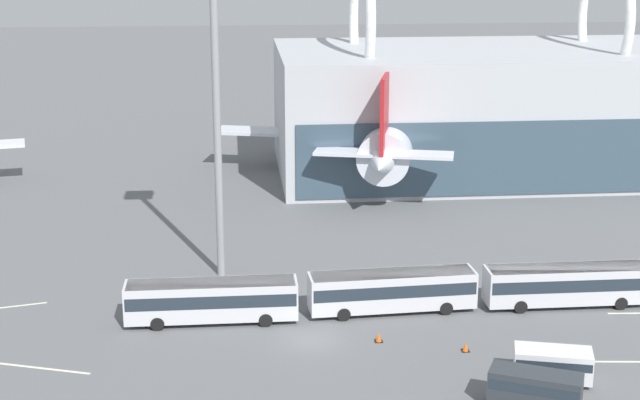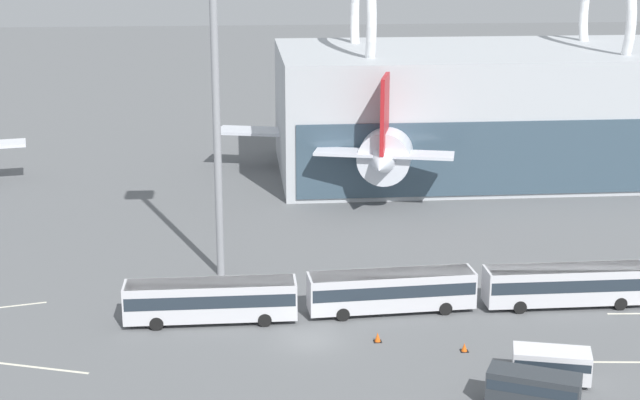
{
  "view_description": "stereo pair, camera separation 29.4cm",
  "coord_description": "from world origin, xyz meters",
  "px_view_note": "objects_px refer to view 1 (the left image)",
  "views": [
    {
      "loc": [
        -5.11,
        -63.09,
        28.2
      ],
      "look_at": [
        2.58,
        21.9,
        4.0
      ],
      "focal_mm": 55.0,
      "sensor_mm": 36.0,
      "label": 1
    },
    {
      "loc": [
        -4.81,
        -63.11,
        28.2
      ],
      "look_at": [
        2.58,
        21.9,
        4.0
      ],
      "focal_mm": 55.0,
      "sensor_mm": 36.0,
      "label": 2
    }
  ],
  "objects_px": {
    "shuttle_bus_1": "(392,289)",
    "service_van_crossing": "(535,387)",
    "shuttle_bus_0": "(211,299)",
    "traffic_cone_0": "(465,347)",
    "airliner_at_gate_far": "(397,126)",
    "floodlight_mast": "(215,56)",
    "traffic_cone_1": "(379,337)",
    "service_van_foreground": "(553,363)",
    "shuttle_bus_2": "(567,283)"
  },
  "relations": [
    {
      "from": "floodlight_mast",
      "to": "traffic_cone_0",
      "type": "xyz_separation_m",
      "value": [
        16.72,
        -16.69,
        -17.88
      ]
    },
    {
      "from": "airliner_at_gate_far",
      "to": "service_van_foreground",
      "type": "distance_m",
      "value": 55.74
    },
    {
      "from": "service_van_foreground",
      "to": "traffic_cone_0",
      "type": "xyz_separation_m",
      "value": [
        -4.43,
        5.0,
        -1.0
      ]
    },
    {
      "from": "shuttle_bus_0",
      "to": "service_van_foreground",
      "type": "height_order",
      "value": "shuttle_bus_0"
    },
    {
      "from": "airliner_at_gate_far",
      "to": "shuttle_bus_1",
      "type": "relative_size",
      "value": 3.46
    },
    {
      "from": "service_van_crossing",
      "to": "traffic_cone_0",
      "type": "xyz_separation_m",
      "value": [
        -2.2,
        8.48,
        -1.12
      ]
    },
    {
      "from": "airliner_at_gate_far",
      "to": "traffic_cone_0",
      "type": "xyz_separation_m",
      "value": [
        -3.62,
        -50.59,
        -5.02
      ]
    },
    {
      "from": "shuttle_bus_2",
      "to": "service_van_foreground",
      "type": "relative_size",
      "value": 2.38
    },
    {
      "from": "shuttle_bus_1",
      "to": "shuttle_bus_2",
      "type": "distance_m",
      "value": 13.44
    },
    {
      "from": "service_van_crossing",
      "to": "service_van_foreground",
      "type": "bearing_deg",
      "value": 82.61
    },
    {
      "from": "airliner_at_gate_far",
      "to": "traffic_cone_0",
      "type": "relative_size",
      "value": 74.68
    },
    {
      "from": "shuttle_bus_2",
      "to": "traffic_cone_1",
      "type": "distance_m",
      "value": 16.21
    },
    {
      "from": "airliner_at_gate_far",
      "to": "traffic_cone_0",
      "type": "bearing_deg",
      "value": -169.95
    },
    {
      "from": "traffic_cone_0",
      "to": "airliner_at_gate_far",
      "type": "bearing_deg",
      "value": 85.91
    },
    {
      "from": "service_van_foreground",
      "to": "service_van_crossing",
      "type": "height_order",
      "value": "service_van_crossing"
    },
    {
      "from": "shuttle_bus_1",
      "to": "service_van_crossing",
      "type": "distance_m",
      "value": 17.04
    },
    {
      "from": "shuttle_bus_0",
      "to": "traffic_cone_0",
      "type": "distance_m",
      "value": 18.62
    },
    {
      "from": "airliner_at_gate_far",
      "to": "floodlight_mast",
      "type": "relative_size",
      "value": 1.6
    },
    {
      "from": "shuttle_bus_0",
      "to": "traffic_cone_1",
      "type": "xyz_separation_m",
      "value": [
        11.65,
        -4.54,
        -1.5
      ]
    },
    {
      "from": "traffic_cone_1",
      "to": "service_van_crossing",
      "type": "bearing_deg",
      "value": -53.35
    },
    {
      "from": "service_van_foreground",
      "to": "traffic_cone_1",
      "type": "bearing_deg",
      "value": -20.03
    },
    {
      "from": "floodlight_mast",
      "to": "traffic_cone_0",
      "type": "bearing_deg",
      "value": -44.95
    },
    {
      "from": "shuttle_bus_1",
      "to": "service_van_crossing",
      "type": "bearing_deg",
      "value": -72.52
    },
    {
      "from": "airliner_at_gate_far",
      "to": "traffic_cone_1",
      "type": "distance_m",
      "value": 49.63
    },
    {
      "from": "service_van_foreground",
      "to": "traffic_cone_1",
      "type": "height_order",
      "value": "service_van_foreground"
    },
    {
      "from": "shuttle_bus_1",
      "to": "traffic_cone_1",
      "type": "relative_size",
      "value": 18.83
    },
    {
      "from": "airliner_at_gate_far",
      "to": "shuttle_bus_2",
      "type": "height_order",
      "value": "airliner_at_gate_far"
    },
    {
      "from": "airliner_at_gate_far",
      "to": "traffic_cone_1",
      "type": "relative_size",
      "value": 65.24
    },
    {
      "from": "airliner_at_gate_far",
      "to": "floodlight_mast",
      "type": "xyz_separation_m",
      "value": [
        -20.34,
        -33.91,
        12.86
      ]
    },
    {
      "from": "service_van_foreground",
      "to": "floodlight_mast",
      "type": "relative_size",
      "value": 0.19
    },
    {
      "from": "service_van_crossing",
      "to": "traffic_cone_1",
      "type": "xyz_separation_m",
      "value": [
        -7.87,
        10.58,
        -1.07
      ]
    },
    {
      "from": "shuttle_bus_1",
      "to": "shuttle_bus_2",
      "type": "height_order",
      "value": "same"
    },
    {
      "from": "shuttle_bus_0",
      "to": "floodlight_mast",
      "type": "xyz_separation_m",
      "value": [
        0.61,
        10.05,
        16.33
      ]
    },
    {
      "from": "traffic_cone_1",
      "to": "shuttle_bus_0",
      "type": "bearing_deg",
      "value": 158.71
    },
    {
      "from": "shuttle_bus_0",
      "to": "service_van_crossing",
      "type": "bearing_deg",
      "value": -37.72
    },
    {
      "from": "airliner_at_gate_far",
      "to": "floodlight_mast",
      "type": "bearing_deg",
      "value": 163.18
    },
    {
      "from": "shuttle_bus_1",
      "to": "service_van_crossing",
      "type": "xyz_separation_m",
      "value": [
        6.09,
        -15.91,
        -0.43
      ]
    },
    {
      "from": "shuttle_bus_0",
      "to": "traffic_cone_0",
      "type": "xyz_separation_m",
      "value": [
        17.33,
        -6.64,
        -1.55
      ]
    },
    {
      "from": "shuttle_bus_1",
      "to": "floodlight_mast",
      "type": "relative_size",
      "value": 0.46
    },
    {
      "from": "shuttle_bus_0",
      "to": "shuttle_bus_1",
      "type": "relative_size",
      "value": 0.99
    },
    {
      "from": "airliner_at_gate_far",
      "to": "service_van_crossing",
      "type": "xyz_separation_m",
      "value": [
        -1.42,
        -59.08,
        -3.9
      ]
    },
    {
      "from": "floodlight_mast",
      "to": "shuttle_bus_0",
      "type": "bearing_deg",
      "value": -93.47
    },
    {
      "from": "airliner_at_gate_far",
      "to": "service_van_foreground",
      "type": "xyz_separation_m",
      "value": [
        0.81,
        -55.59,
        -4.02
      ]
    },
    {
      "from": "shuttle_bus_1",
      "to": "shuttle_bus_0",
      "type": "bearing_deg",
      "value": 179.88
    },
    {
      "from": "shuttle_bus_0",
      "to": "shuttle_bus_1",
      "type": "xyz_separation_m",
      "value": [
        13.44,
        0.79,
        0.0
      ]
    },
    {
      "from": "shuttle_bus_1",
      "to": "airliner_at_gate_far",
      "type": "bearing_deg",
      "value": 76.67
    },
    {
      "from": "shuttle_bus_0",
      "to": "shuttle_bus_1",
      "type": "height_order",
      "value": "same"
    },
    {
      "from": "shuttle_bus_0",
      "to": "traffic_cone_0",
      "type": "relative_size",
      "value": 21.33
    },
    {
      "from": "airliner_at_gate_far",
      "to": "shuttle_bus_1",
      "type": "height_order",
      "value": "airliner_at_gate_far"
    },
    {
      "from": "shuttle_bus_1",
      "to": "service_van_crossing",
      "type": "height_order",
      "value": "shuttle_bus_1"
    }
  ]
}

